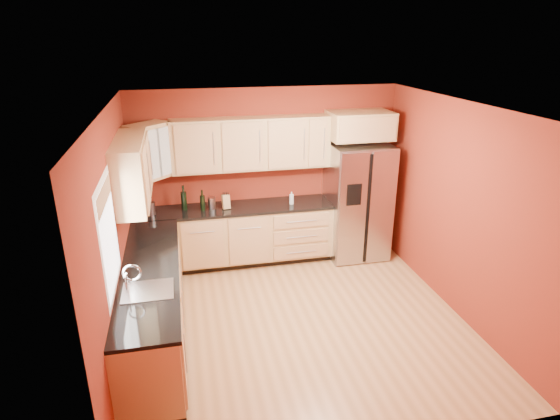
# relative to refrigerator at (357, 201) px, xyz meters

# --- Properties ---
(floor) EXTENTS (4.00, 4.00, 0.00)m
(floor) POSITION_rel_refrigerator_xyz_m (-1.35, -1.62, -0.89)
(floor) COLOR #A46F3F
(floor) RESTS_ON ground
(ceiling) EXTENTS (4.00, 4.00, 0.00)m
(ceiling) POSITION_rel_refrigerator_xyz_m (-1.35, -1.62, 1.71)
(ceiling) COLOR white
(ceiling) RESTS_ON wall_back
(wall_back) EXTENTS (4.00, 0.04, 2.60)m
(wall_back) POSITION_rel_refrigerator_xyz_m (-1.35, 0.38, 0.41)
(wall_back) COLOR maroon
(wall_back) RESTS_ON floor
(wall_front) EXTENTS (4.00, 0.04, 2.60)m
(wall_front) POSITION_rel_refrigerator_xyz_m (-1.35, -3.62, 0.41)
(wall_front) COLOR maroon
(wall_front) RESTS_ON floor
(wall_left) EXTENTS (0.04, 4.00, 2.60)m
(wall_left) POSITION_rel_refrigerator_xyz_m (-3.35, -1.62, 0.41)
(wall_left) COLOR maroon
(wall_left) RESTS_ON floor
(wall_right) EXTENTS (0.04, 4.00, 2.60)m
(wall_right) POSITION_rel_refrigerator_xyz_m (0.65, -1.62, 0.41)
(wall_right) COLOR maroon
(wall_right) RESTS_ON floor
(base_cabinets_back) EXTENTS (2.90, 0.60, 0.88)m
(base_cabinets_back) POSITION_rel_refrigerator_xyz_m (-1.90, 0.07, -0.45)
(base_cabinets_back) COLOR tan
(base_cabinets_back) RESTS_ON floor
(base_cabinets_left) EXTENTS (0.60, 2.80, 0.88)m
(base_cabinets_left) POSITION_rel_refrigerator_xyz_m (-3.05, -1.62, -0.45)
(base_cabinets_left) COLOR tan
(base_cabinets_left) RESTS_ON floor
(countertop_back) EXTENTS (2.90, 0.62, 0.04)m
(countertop_back) POSITION_rel_refrigerator_xyz_m (-1.90, 0.06, 0.01)
(countertop_back) COLOR black
(countertop_back) RESTS_ON base_cabinets_back
(countertop_left) EXTENTS (0.62, 2.80, 0.04)m
(countertop_left) POSITION_rel_refrigerator_xyz_m (-3.04, -1.62, 0.01)
(countertop_left) COLOR black
(countertop_left) RESTS_ON base_cabinets_left
(upper_cabinets_back) EXTENTS (2.30, 0.33, 0.75)m
(upper_cabinets_back) POSITION_rel_refrigerator_xyz_m (-1.60, 0.21, 0.94)
(upper_cabinets_back) COLOR tan
(upper_cabinets_back) RESTS_ON wall_back
(upper_cabinets_left) EXTENTS (0.33, 1.35, 0.75)m
(upper_cabinets_left) POSITION_rel_refrigerator_xyz_m (-3.19, -0.90, 0.94)
(upper_cabinets_left) COLOR tan
(upper_cabinets_left) RESTS_ON wall_left
(corner_upper_cabinet) EXTENTS (0.67, 0.67, 0.75)m
(corner_upper_cabinet) POSITION_rel_refrigerator_xyz_m (-3.02, 0.04, 0.94)
(corner_upper_cabinet) COLOR tan
(corner_upper_cabinet) RESTS_ON wall_back
(over_fridge_cabinet) EXTENTS (0.92, 0.60, 0.40)m
(over_fridge_cabinet) POSITION_rel_refrigerator_xyz_m (0.00, 0.07, 1.16)
(over_fridge_cabinet) COLOR tan
(over_fridge_cabinet) RESTS_ON wall_back
(refrigerator) EXTENTS (0.90, 0.75, 1.78)m
(refrigerator) POSITION_rel_refrigerator_xyz_m (0.00, 0.00, 0.00)
(refrigerator) COLOR #B1B1B6
(refrigerator) RESTS_ON floor
(window) EXTENTS (0.03, 0.90, 1.00)m
(window) POSITION_rel_refrigerator_xyz_m (-3.33, -2.12, 0.66)
(window) COLOR white
(window) RESTS_ON wall_left
(sink_faucet) EXTENTS (0.50, 0.42, 0.30)m
(sink_faucet) POSITION_rel_refrigerator_xyz_m (-3.04, -2.12, 0.18)
(sink_faucet) COLOR silver
(sink_faucet) RESTS_ON countertop_left
(canister_left) EXTENTS (0.12, 0.12, 0.17)m
(canister_left) POSITION_rel_refrigerator_xyz_m (-2.22, 0.07, 0.12)
(canister_left) COLOR #B1B1B6
(canister_left) RESTS_ON countertop_back
(canister_right) EXTENTS (0.12, 0.12, 0.18)m
(canister_right) POSITION_rel_refrigerator_xyz_m (-3.08, 0.02, 0.12)
(canister_right) COLOR #B1B1B6
(canister_right) RESTS_ON countertop_back
(wine_bottle_a) EXTENTS (0.10, 0.10, 0.37)m
(wine_bottle_a) POSITION_rel_refrigerator_xyz_m (-2.62, 0.12, 0.21)
(wine_bottle_a) COLOR black
(wine_bottle_a) RESTS_ON countertop_back
(wine_bottle_b) EXTENTS (0.09, 0.09, 0.31)m
(wine_bottle_b) POSITION_rel_refrigerator_xyz_m (-2.36, 0.02, 0.19)
(wine_bottle_b) COLOR black
(wine_bottle_b) RESTS_ON countertop_back
(knife_block) EXTENTS (0.12, 0.11, 0.21)m
(knife_block) POSITION_rel_refrigerator_xyz_m (-2.02, 0.04, 0.13)
(knife_block) COLOR #AB8253
(knife_block) RESTS_ON countertop_back
(soap_dispenser) EXTENTS (0.08, 0.08, 0.19)m
(soap_dispenser) POSITION_rel_refrigerator_xyz_m (-1.04, 0.02, 0.13)
(soap_dispenser) COLOR silver
(soap_dispenser) RESTS_ON countertop_back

